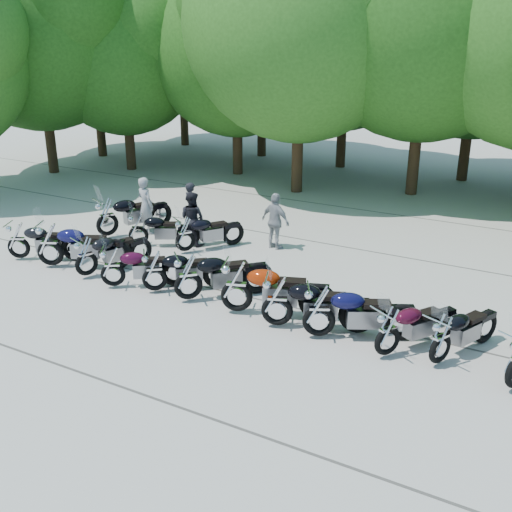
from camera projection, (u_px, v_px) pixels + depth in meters
The scene contains 29 objects.
ground at pixel (223, 324), 13.14m from camera, with size 90.00×90.00×0.00m, color #A49D94.
tree_0 at pixel (93, 43), 28.84m from camera, with size 7.50×7.50×9.21m.
tree_1 at pixel (123, 54), 26.01m from camera, with size 6.97×6.97×8.55m.
tree_2 at pixel (236, 49), 25.05m from camera, with size 7.31×7.31×8.97m.
tree_3 at pixel (301, 22), 21.71m from camera, with size 8.70×8.70×10.67m.
tree_4 at pixel (428, 12), 21.24m from camera, with size 9.13×9.13×11.20m.
tree_9 at pixel (181, 41), 31.72m from camera, with size 7.59×7.59×9.32m.
tree_10 at pixel (262, 39), 28.78m from camera, with size 7.78×7.78×9.55m.
tree_11 at pixel (346, 44), 26.33m from camera, with size 7.56×7.56×9.28m.
tree_12 at pixel (479, 39), 23.75m from camera, with size 7.88×7.88×9.67m.
tree_17 at pixel (37, 30), 25.04m from camera, with size 8.31×8.31×10.20m.
motorcycle_0 at pixel (18, 239), 16.57m from camera, with size 0.66×2.18×1.23m, color black, non-canonical shape.
motorcycle_1 at pixel (49, 243), 16.00m from camera, with size 0.76×2.49×1.41m, color #0E0D3B, non-canonical shape.
motorcycle_2 at pixel (86, 255), 15.40m from camera, with size 0.66×2.17×1.23m, color black, non-canonical shape.
motorcycle_3 at pixel (112, 266), 14.75m from camera, with size 0.64×2.12×1.20m, color #33071E, non-canonical shape.
motorcycle_4 at pixel (154, 270), 14.49m from camera, with size 0.65×2.13×1.21m, color black, non-canonical shape.
motorcycle_5 at pixel (188, 276), 13.98m from camera, with size 0.72×2.37×1.34m, color black, non-canonical shape.
motorcycle_6 at pixel (237, 285), 13.35m from camera, with size 0.77×2.53×1.43m, color #952305, non-canonical shape.
motorcycle_7 at pixel (277, 300), 12.73m from camera, with size 0.72×2.38×1.34m, color black, non-canonical shape.
motorcycle_8 at pixel (319, 309), 12.28m from camera, with size 0.72×2.38×1.34m, color black, non-canonical shape.
motorcycle_9 at pixel (388, 330), 11.60m from camera, with size 0.64×2.11×1.19m, color #390719, non-canonical shape.
motorcycle_10 at pixel (441, 338), 11.32m from camera, with size 0.63×2.08×1.18m, color black, non-canonical shape.
motorcycle_13 at pixel (107, 216), 18.35m from camera, with size 0.76×2.50×1.41m, color black, non-canonical shape.
motorcycle_14 at pixel (138, 228), 17.62m from camera, with size 0.62×2.05×1.16m, color black, non-canonical shape.
motorcycle_15 at pixel (185, 233), 17.12m from camera, with size 0.64×2.11×1.19m, color black, non-canonical shape.
rider_0 at pixel (146, 205), 18.73m from camera, with size 0.66×0.43×1.80m, color gray.
rider_1 at pixel (192, 218), 17.74m from camera, with size 0.79×0.62×1.62m, color black.
rider_2 at pixel (275, 221), 17.39m from camera, with size 0.98×0.41×1.68m, color #979799.
rider_3 at pixel (192, 208), 18.70m from camera, with size 0.60×0.40×1.66m, color black.
Camera 1 is at (6.36, -9.92, 6.04)m, focal length 42.00 mm.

